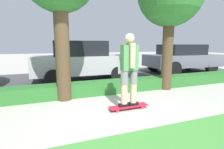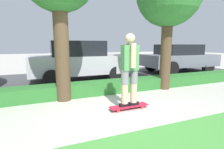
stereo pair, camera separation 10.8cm
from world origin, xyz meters
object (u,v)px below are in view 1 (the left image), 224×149
Objects in this scene: parked_car_middle at (82,60)px; parked_car_rear at (182,58)px; skater_person at (129,68)px; skateboard at (129,106)px.

parked_car_rear is at bearing 1.74° from parked_car_middle.
skater_person is at bearing -140.20° from parked_car_rear.
skater_person is (-0.00, -0.00, 0.92)m from skateboard.
parked_car_middle is at bearing 94.28° from skateboard.
parked_car_rear is (5.57, 0.01, -0.04)m from parked_car_middle.
skateboard is 6.68m from parked_car_rear.
parked_car_rear is at bearing 37.53° from skater_person.
parked_car_middle is at bearing -177.62° from parked_car_rear.
skateboard is at bearing -140.20° from parked_car_rear.
parked_car_middle is at bearing 94.28° from skater_person.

